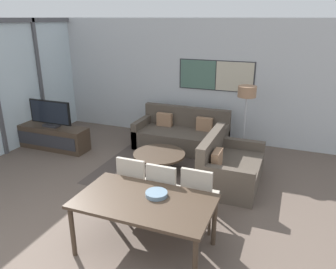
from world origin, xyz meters
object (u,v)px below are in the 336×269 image
(dining_chair_right, at_px, (198,194))
(floor_lamp, at_px, (247,97))
(coffee_table, at_px, (159,158))
(sofa_side, at_px, (227,168))
(dining_chair_centre, at_px, (164,190))
(dining_table, at_px, (144,205))
(fruit_bowl, at_px, (156,194))
(tv_console, at_px, (53,137))
(television, at_px, (50,114))
(dining_chair_left, at_px, (135,182))
(sofa_main, at_px, (182,135))

(dining_chair_right, relative_size, floor_lamp, 0.62)
(coffee_table, bearing_deg, dining_chair_right, -50.48)
(floor_lamp, bearing_deg, dining_chair_right, -93.50)
(sofa_side, distance_m, dining_chair_centre, 1.66)
(dining_table, bearing_deg, fruit_bowl, 54.93)
(fruit_bowl, bearing_deg, coffee_table, 112.19)
(sofa_side, relative_size, fruit_bowl, 5.39)
(dining_chair_centre, distance_m, fruit_bowl, 0.56)
(tv_console, bearing_deg, floor_lamp, 14.72)
(television, height_order, dining_chair_centre, television)
(coffee_table, distance_m, dining_chair_left, 1.51)
(dining_table, height_order, dining_chair_right, dining_chair_right)
(dining_chair_left, relative_size, fruit_bowl, 3.42)
(dining_chair_left, bearing_deg, floor_lamp, 67.63)
(tv_console, bearing_deg, dining_chair_left, -29.84)
(sofa_main, xyz_separation_m, dining_table, (0.72, -3.50, 0.38))
(sofa_main, xyz_separation_m, fruit_bowl, (0.82, -3.35, 0.48))
(sofa_side, relative_size, dining_chair_left, 1.58)
(dining_chair_right, xyz_separation_m, floor_lamp, (0.17, 2.74, 0.78))
(tv_console, height_order, dining_chair_centre, dining_chair_centre)
(coffee_table, xyz_separation_m, dining_table, (0.72, -2.16, 0.38))
(coffee_table, relative_size, dining_chair_centre, 1.05)
(sofa_main, height_order, coffee_table, sofa_main)
(television, relative_size, coffee_table, 1.06)
(sofa_main, bearing_deg, coffee_table, -90.00)
(dining_table, distance_m, dining_chair_right, 0.86)
(dining_chair_left, distance_m, dining_chair_right, 0.96)
(tv_console, bearing_deg, television, 90.00)
(dining_chair_centre, relative_size, floor_lamp, 0.62)
(sofa_side, xyz_separation_m, dining_table, (-0.59, -2.18, 0.38))
(dining_table, bearing_deg, sofa_side, 74.93)
(sofa_main, relative_size, dining_chair_centre, 2.14)
(dining_chair_right, height_order, fruit_bowl, dining_chair_right)
(dining_chair_left, distance_m, floor_lamp, 3.07)
(tv_console, distance_m, sofa_main, 2.91)
(dining_chair_left, xyz_separation_m, dining_chair_right, (0.96, 0.01, 0.00))
(tv_console, relative_size, fruit_bowl, 6.04)
(dining_chair_centre, distance_m, dining_chair_right, 0.48)
(dining_chair_right, bearing_deg, fruit_bowl, -124.44)
(dining_chair_centre, bearing_deg, sofa_side, 69.05)
(tv_console, xyz_separation_m, dining_chair_right, (3.89, -1.67, 0.27))
(fruit_bowl, distance_m, floor_lamp, 3.39)
(tv_console, bearing_deg, dining_table, -34.78)
(tv_console, relative_size, sofa_side, 1.12)
(dining_table, xyz_separation_m, dining_chair_left, (-0.48, 0.69, -0.13))
(tv_console, relative_size, coffee_table, 1.69)
(dining_chair_centre, bearing_deg, dining_chair_left, 174.89)
(dining_chair_left, bearing_deg, fruit_bowl, -43.25)
(coffee_table, relative_size, dining_table, 0.59)
(dining_table, distance_m, fruit_bowl, 0.20)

